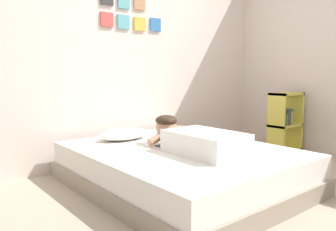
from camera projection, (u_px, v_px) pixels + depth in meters
name	position (u px, v px, depth m)	size (l,w,h in m)	color
ground_plane	(237.00, 195.00, 2.70)	(12.03, 12.03, 0.00)	tan
back_wall	(130.00, 50.00, 3.77)	(4.02, 0.12, 2.50)	silver
side_wall_right	(331.00, 52.00, 4.04)	(0.10, 6.08, 2.50)	beige
bed	(180.00, 167.00, 2.91)	(1.57, 1.97, 0.34)	gray
pillow	(124.00, 134.00, 3.27)	(0.52, 0.32, 0.11)	white
person_lying	(193.00, 139.00, 2.77)	(0.43, 0.92, 0.27)	white
coffee_cup	(164.00, 135.00, 3.30)	(0.12, 0.09, 0.07)	teal
cell_phone	(163.00, 146.00, 2.95)	(0.07, 0.14, 0.01)	black
bookshelf	(285.00, 122.00, 4.20)	(0.45, 0.24, 0.75)	#D8CC4C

